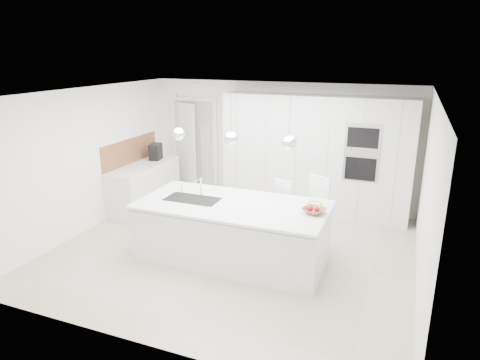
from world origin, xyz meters
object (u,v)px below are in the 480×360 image
at_px(island_base, 232,234).
at_px(fruit_bowl, 314,211).
at_px(espresso_machine, 156,152).
at_px(bar_stool_right, 316,215).
at_px(bar_stool_left, 280,214).

distance_m(island_base, fruit_bowl, 1.33).
xyz_separation_m(island_base, espresso_machine, (-2.53, 1.94, 0.64)).
distance_m(espresso_machine, bar_stool_right, 3.84).
xyz_separation_m(island_base, fruit_bowl, (1.22, 0.10, 0.51)).
relative_size(espresso_machine, bar_stool_left, 0.31).
bearing_deg(espresso_machine, fruit_bowl, -38.66).
relative_size(island_base, bar_stool_left, 2.61).
relative_size(fruit_bowl, bar_stool_right, 0.27).
bearing_deg(fruit_bowl, bar_stool_right, 98.49).
bearing_deg(fruit_bowl, espresso_machine, 153.85).
bearing_deg(espresso_machine, island_base, -50.00).
height_order(island_base, espresso_machine, espresso_machine).
height_order(fruit_bowl, bar_stool_left, bar_stool_left).
bearing_deg(island_base, bar_stool_right, 36.14).
bearing_deg(bar_stool_right, bar_stool_left, -153.76).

